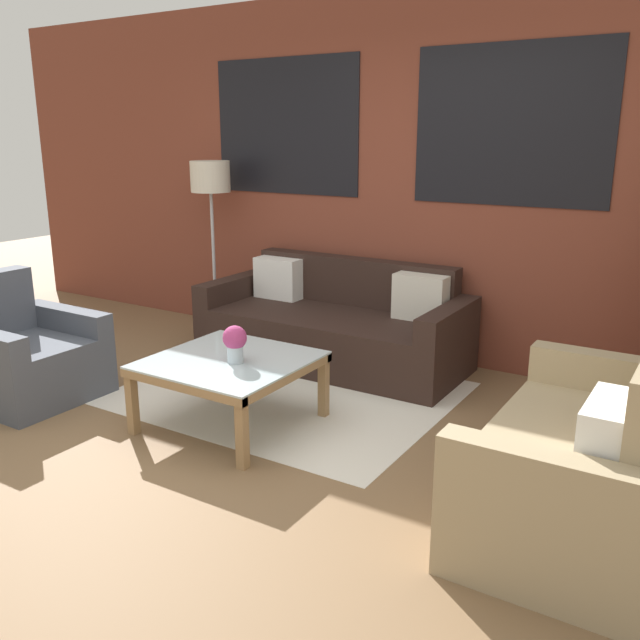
% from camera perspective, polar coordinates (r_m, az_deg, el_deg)
% --- Properties ---
extents(ground_plane, '(16.00, 16.00, 0.00)m').
position_cam_1_polar(ground_plane, '(3.85, -11.46, -11.88)').
color(ground_plane, brown).
extents(wall_back_brick, '(8.40, 0.09, 2.80)m').
position_cam_1_polar(wall_back_brick, '(5.46, 5.81, 11.80)').
color(wall_back_brick, brown).
rests_on(wall_back_brick, ground_plane).
extents(rug, '(2.16, 1.77, 0.00)m').
position_cam_1_polar(rug, '(4.75, -2.70, -6.12)').
color(rug, silver).
rests_on(rug, ground_plane).
extents(couch_dark, '(2.08, 0.88, 0.78)m').
position_cam_1_polar(couch_dark, '(5.32, 1.27, -0.61)').
color(couch_dark, black).
rests_on(couch_dark, ground_plane).
extents(settee_vintage, '(0.80, 1.48, 0.92)m').
position_cam_1_polar(settee_vintage, '(3.36, 21.64, -11.06)').
color(settee_vintage, tan).
rests_on(settee_vintage, ground_plane).
extents(armchair_corner, '(0.80, 0.79, 0.84)m').
position_cam_1_polar(armchair_corner, '(5.02, -23.49, -2.92)').
color(armchair_corner, '#474C56').
rests_on(armchair_corner, ground_plane).
extents(coffee_table, '(0.91, 0.91, 0.43)m').
position_cam_1_polar(coffee_table, '(4.16, -7.60, -4.08)').
color(coffee_table, silver).
rests_on(coffee_table, ground_plane).
extents(floor_lamp, '(0.34, 0.34, 1.52)m').
position_cam_1_polar(floor_lamp, '(6.00, -9.19, 11.01)').
color(floor_lamp, '#B2B2B7').
rests_on(floor_lamp, ground_plane).
extents(flower_vase, '(0.14, 0.14, 0.23)m').
position_cam_1_polar(flower_vase, '(4.03, -7.18, -1.82)').
color(flower_vase, '#ADBCC6').
rests_on(flower_vase, coffee_table).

